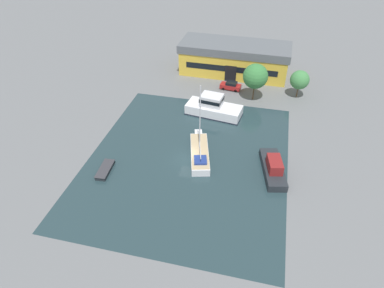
% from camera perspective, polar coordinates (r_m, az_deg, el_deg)
% --- Properties ---
extents(ground_plane, '(440.00, 440.00, 0.00)m').
position_cam_1_polar(ground_plane, '(51.97, -0.69, -2.61)').
color(ground_plane, slate).
extents(water_canal, '(29.56, 35.66, 0.01)m').
position_cam_1_polar(water_canal, '(51.97, -0.69, -2.61)').
color(water_canal, '#23383D').
rests_on(water_canal, ground).
extents(warehouse_building, '(23.45, 9.53, 6.61)m').
position_cam_1_polar(warehouse_building, '(76.88, 7.07, 14.00)').
color(warehouse_building, gold).
rests_on(warehouse_building, ground).
extents(quay_tree_near_building, '(4.69, 4.69, 7.23)m').
position_cam_1_polar(quay_tree_near_building, '(65.89, 10.53, 11.03)').
color(quay_tree_near_building, brown).
rests_on(quay_tree_near_building, ground).
extents(quay_tree_by_water, '(3.65, 3.65, 5.46)m').
position_cam_1_polar(quay_tree_by_water, '(69.38, 17.51, 10.15)').
color(quay_tree_by_water, brown).
rests_on(quay_tree_by_water, ground).
extents(parked_car, '(4.30, 2.29, 1.67)m').
position_cam_1_polar(parked_car, '(70.66, 6.47, 9.63)').
color(parked_car, maroon).
rests_on(parked_car, ground).
extents(sailboat_moored, '(4.83, 10.33, 11.77)m').
position_cam_1_polar(sailboat_moored, '(52.19, 1.27, -1.41)').
color(sailboat_moored, white).
rests_on(sailboat_moored, water_canal).
extents(motor_cruiser, '(10.39, 5.38, 3.84)m').
position_cam_1_polar(motor_cruiser, '(61.79, 3.57, 6.07)').
color(motor_cruiser, white).
rests_on(motor_cruiser, water_canal).
extents(small_dinghy, '(1.91, 4.40, 0.60)m').
position_cam_1_polar(small_dinghy, '(51.30, -14.29, -4.19)').
color(small_dinghy, '#23282D').
rests_on(small_dinghy, water_canal).
extents(cabin_boat, '(4.44, 8.79, 2.64)m').
position_cam_1_polar(cabin_boat, '(50.49, 13.39, -3.87)').
color(cabin_boat, '#23282D').
rests_on(cabin_boat, water_canal).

